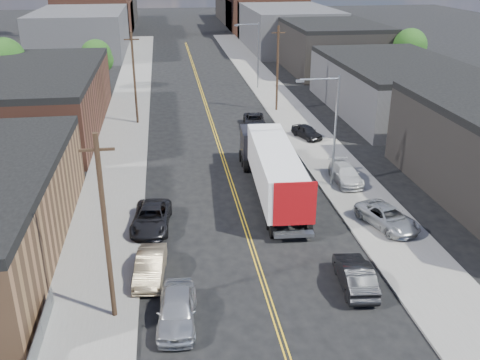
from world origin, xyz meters
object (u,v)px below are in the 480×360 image
object	(u,v)px
semi_truck	(270,164)
car_left_a	(177,310)
car_left_c	(151,218)
car_left_b	(150,267)
car_right_oncoming	(355,275)
car_right_lot_b	(346,174)
car_ahead_truck	(254,121)
car_right_lot_a	(387,217)
car_right_lot_c	(307,132)

from	to	relation	value
semi_truck	car_left_a	bearing A→B (deg)	-113.91
car_left_c	car_left_b	bearing A→B (deg)	-84.42
car_right_oncoming	semi_truck	bearing A→B (deg)	-75.26
car_left_a	car_left_b	size ratio (longest dim) A/B	1.07
semi_truck	car_left_a	xyz separation A→B (m)	(-7.78, -15.33, -1.60)
car_left_c	car_right_lot_b	world-z (taller)	car_right_lot_b
car_left_a	car_left_c	bearing A→B (deg)	102.05
car_right_lot_b	car_ahead_truck	world-z (taller)	car_right_lot_b
semi_truck	car_right_lot_b	world-z (taller)	semi_truck
semi_truck	car_right_lot_a	world-z (taller)	semi_truck
semi_truck	car_right_oncoming	bearing A→B (deg)	-77.65
semi_truck	car_left_a	size ratio (longest dim) A/B	3.39
car_right_oncoming	car_right_lot_a	xyz separation A→B (m)	(4.56, 6.46, 0.07)
car_right_oncoming	car_left_a	bearing A→B (deg)	15.86
car_left_c	car_right_lot_b	size ratio (longest dim) A/B	1.12
car_right_oncoming	car_right_lot_a	size ratio (longest dim) A/B	0.94
semi_truck	car_ahead_truck	size ratio (longest dim) A/B	3.30
semi_truck	car_right_lot_a	size ratio (longest dim) A/B	3.25
car_right_oncoming	car_left_b	bearing A→B (deg)	-7.23
car_left_a	car_left_c	distance (m)	10.77
semi_truck	car_right_oncoming	xyz separation A→B (m)	(2.22, -13.48, -1.64)
car_left_a	car_right_oncoming	bearing A→B (deg)	15.07
car_right_lot_a	car_left_a	bearing A→B (deg)	-167.25
car_ahead_truck	car_left_a	bearing A→B (deg)	-100.16
car_right_lot_b	car_right_lot_c	bearing A→B (deg)	91.53
car_left_a	car_left_c	world-z (taller)	car_left_a
semi_truck	car_left_b	xyz separation A→B (m)	(-9.18, -10.93, -1.68)
car_left_b	car_right_lot_a	xyz separation A→B (m)	(15.96, 3.91, 0.11)
car_left_b	car_right_oncoming	bearing A→B (deg)	-7.01
semi_truck	car_right_lot_b	bearing A→B (deg)	11.36
car_right_lot_b	car_left_c	bearing A→B (deg)	-159.80
car_left_c	car_ahead_truck	xyz separation A→B (m)	(10.90, 22.27, -0.06)
car_left_a	car_left_b	distance (m)	4.62
car_right_oncoming	car_right_lot_a	world-z (taller)	car_right_oncoming
car_right_lot_c	car_ahead_truck	world-z (taller)	car_right_lot_c
car_left_b	car_right_oncoming	size ratio (longest dim) A/B	0.95
car_left_a	car_right_lot_a	bearing A→B (deg)	34.29
car_right_lot_b	car_right_lot_c	world-z (taller)	car_right_lot_b
car_left_b	car_right_oncoming	xyz separation A→B (m)	(11.40, -2.55, 0.04)
car_left_a	car_right_lot_b	bearing A→B (deg)	53.38
car_right_oncoming	car_right_lot_b	world-z (taller)	car_right_oncoming
car_right_lot_c	car_ahead_truck	size ratio (longest dim) A/B	0.79
semi_truck	car_left_b	world-z (taller)	semi_truck
car_right_lot_c	car_ahead_truck	distance (m)	6.78
semi_truck	car_right_lot_c	size ratio (longest dim) A/B	4.21
car_left_b	car_right_lot_c	size ratio (longest dim) A/B	1.16
car_right_lot_a	car_right_lot_c	bearing A→B (deg)	74.55
car_right_lot_a	semi_truck	bearing A→B (deg)	117.04
car_left_b	car_right_lot_c	distance (m)	28.15
car_left_a	car_right_lot_c	world-z (taller)	car_left_a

